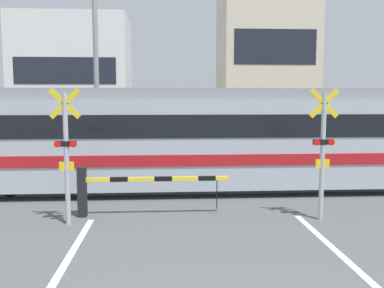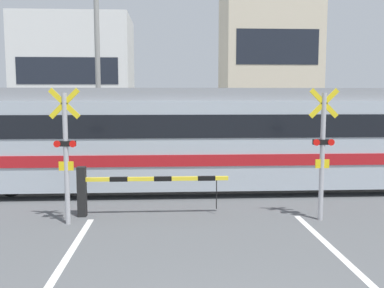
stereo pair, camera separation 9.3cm
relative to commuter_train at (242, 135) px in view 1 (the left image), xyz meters
The scene contains 11 objects.
rail_track_near 2.43m from the commuter_train, 156.70° to the right, with size 50.00×0.10×0.08m.
rail_track_far 2.43m from the commuter_train, 156.70° to the left, with size 50.00×0.10×0.08m.
commuter_train is the anchor object (origin of this frame).
crossing_barrier_near 4.65m from the commuter_train, 140.28° to the right, with size 3.60×0.20×1.20m.
crossing_barrier_far 3.42m from the commuter_train, 87.04° to the left, with size 3.60×0.20×1.20m.
crossing_signal_left 5.76m from the commuter_train, 142.32° to the right, with size 0.68×0.15×3.04m.
crossing_signal_right 3.73m from the commuter_train, 70.82° to the right, with size 0.68×0.15×3.04m.
pedestrian 6.54m from the commuter_train, 112.25° to the left, with size 0.38×0.22×1.61m.
building_left_of_street 17.92m from the commuter_train, 117.81° to the left, with size 7.17×5.12×7.98m.
building_right_of_street 16.73m from the commuter_train, 74.35° to the left, with size 6.05×5.12×10.69m.
utility_pole_streetside 8.32m from the commuter_train, 132.50° to the left, with size 0.22×0.22×8.79m.
Camera 1 is at (-0.72, -3.48, 2.85)m, focal length 40.00 mm.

